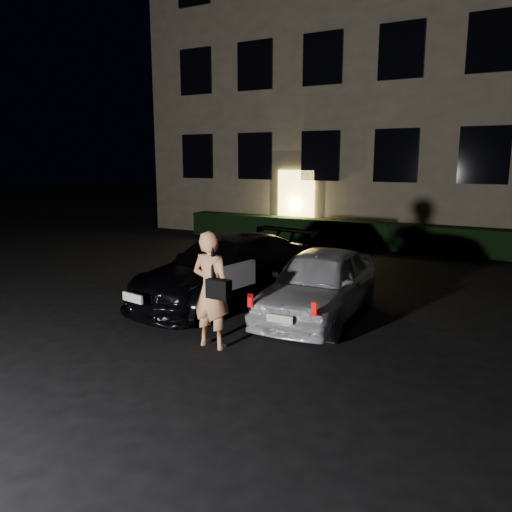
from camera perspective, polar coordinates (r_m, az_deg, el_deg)
The scene contains 6 objects.
ground at distance 7.44m, azimuth -5.93°, elevation -11.79°, with size 80.00×80.00×0.00m, color black.
building at distance 21.21m, azimuth 18.79°, elevation 18.88°, with size 20.00×8.11×12.00m.
hedge at distance 16.77m, azimuth 14.88°, elevation 2.20°, with size 15.00×0.70×0.85m, color black.
sedan at distance 10.23m, azimuth -3.38°, elevation -1.50°, with size 2.60×4.84×1.33m.
hatch at distance 9.27m, azimuth 7.22°, elevation -3.08°, with size 1.68×3.80×1.27m.
man at distance 7.66m, azimuth -5.08°, elevation -3.82°, with size 0.76×0.47×1.83m.
Camera 1 is at (3.95, -5.62, 2.87)m, focal length 35.00 mm.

